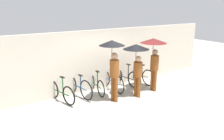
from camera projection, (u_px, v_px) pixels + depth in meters
name	position (u px, v px, depth m)	size (l,w,h in m)	color
ground_plane	(129.00, 106.00, 7.37)	(30.00, 30.00, 0.00)	#9E998E
back_wall	(99.00, 60.00, 8.67)	(11.59, 0.12, 2.37)	beige
parked_bicycle_0	(60.00, 92.00, 7.63)	(0.55, 1.60, 1.09)	black
parked_bicycle_1	(78.00, 86.00, 8.07)	(0.46, 1.73, 1.10)	black
parked_bicycle_2	(96.00, 84.00, 8.42)	(0.44, 1.61, 0.97)	black
parked_bicycle_3	(112.00, 80.00, 8.76)	(0.44, 1.78, 1.00)	black
parked_bicycle_4	(125.00, 77.00, 9.21)	(0.50, 1.73, 1.00)	black
parked_bicycle_5	(139.00, 74.00, 9.55)	(0.44, 1.79, 1.01)	black
pedestrian_leading	(113.00, 56.00, 7.36)	(0.89, 0.89, 2.15)	brown
pedestrian_center	(137.00, 56.00, 7.79)	(0.94, 0.94, 1.94)	brown
pedestrian_trailing	(154.00, 50.00, 8.36)	(1.02, 1.02, 2.06)	brown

